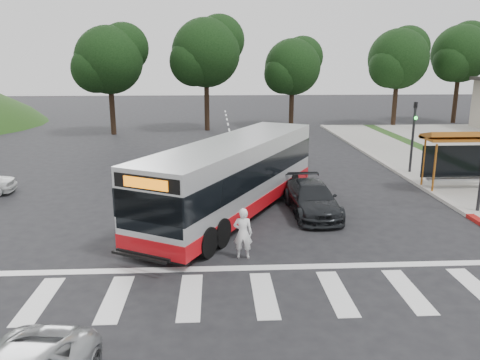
{
  "coord_description": "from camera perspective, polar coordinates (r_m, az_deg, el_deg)",
  "views": [
    {
      "loc": [
        -1.27,
        -16.48,
        6.19
      ],
      "look_at": [
        -0.32,
        1.36,
        1.6
      ],
      "focal_mm": 35.0,
      "sensor_mm": 36.0,
      "label": 1
    }
  ],
  "objects": [
    {
      "name": "ground",
      "position": [
        17.65,
        1.28,
        -6.12
      ],
      "size": [
        140.0,
        140.0,
        0.0
      ],
      "primitive_type": "plane",
      "color": "black",
      "rests_on": "ground"
    },
    {
      "name": "sidewalk_east",
      "position": [
        28.06,
        22.97,
        0.63
      ],
      "size": [
        4.0,
        40.0,
        0.12
      ],
      "primitive_type": "cube",
      "color": "gray",
      "rests_on": "ground"
    },
    {
      "name": "curb_east",
      "position": [
        27.24,
        19.19,
        0.62
      ],
      "size": [
        0.3,
        40.0,
        0.15
      ],
      "primitive_type": "cube",
      "color": "#9E9991",
      "rests_on": "ground"
    },
    {
      "name": "crosswalk_ladder",
      "position": [
        13.1,
        2.95,
        -13.77
      ],
      "size": [
        18.0,
        2.6,
        0.01
      ],
      "primitive_type": "cube",
      "color": "silver",
      "rests_on": "ground"
    },
    {
      "name": "bus_shelter",
      "position": [
        25.02,
        25.91,
        4.13
      ],
      "size": [
        4.2,
        1.6,
        2.86
      ],
      "color": "#A35B1B",
      "rests_on": "sidewalk_east"
    },
    {
      "name": "traffic_signal_ne_short",
      "position": [
        27.49,
        20.39,
        5.75
      ],
      "size": [
        0.18,
        0.37,
        4.0
      ],
      "color": "black",
      "rests_on": "ground"
    },
    {
      "name": "tree_ne_a",
      "position": [
        47.8,
        18.8,
        13.91
      ],
      "size": [
        6.16,
        5.74,
        9.3
      ],
      "color": "black",
      "rests_on": "parking_lot"
    },
    {
      "name": "tree_ne_b",
      "position": [
        52.53,
        25.36,
        13.87
      ],
      "size": [
        6.16,
        5.74,
        10.02
      ],
      "color": "black",
      "rests_on": "ground"
    },
    {
      "name": "tree_north_a",
      "position": [
        42.56,
        -4.06,
        15.36
      ],
      "size": [
        6.6,
        6.15,
        10.17
      ],
      "color": "black",
      "rests_on": "ground"
    },
    {
      "name": "tree_north_b",
      "position": [
        45.14,
        6.5,
        13.64
      ],
      "size": [
        5.72,
        5.33,
        8.43
      ],
      "color": "black",
      "rests_on": "ground"
    },
    {
      "name": "tree_north_c",
      "position": [
        41.46,
        -15.57,
        14.04
      ],
      "size": [
        6.16,
        5.74,
        9.3
      ],
      "color": "black",
      "rests_on": "ground"
    },
    {
      "name": "transit_bus",
      "position": [
        19.19,
        -0.66,
        0.34
      ],
      "size": [
        7.89,
        11.59,
        3.05
      ],
      "primitive_type": null,
      "rotation": [
        0.0,
        0.0,
        -0.5
      ],
      "color": "#B7B9BC",
      "rests_on": "ground"
    },
    {
      "name": "pedestrian",
      "position": [
        14.99,
        0.35,
        -6.5
      ],
      "size": [
        0.65,
        0.46,
        1.67
      ],
      "primitive_type": "imported",
      "rotation": [
        0.0,
        0.0,
        3.04
      ],
      "color": "white",
      "rests_on": "ground"
    },
    {
      "name": "dark_sedan",
      "position": [
        19.53,
        8.75,
        -2.24
      ],
      "size": [
        1.96,
        4.54,
        1.3
      ],
      "primitive_type": "imported",
      "rotation": [
        0.0,
        0.0,
        0.03
      ],
      "color": "black",
      "rests_on": "ground"
    }
  ]
}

